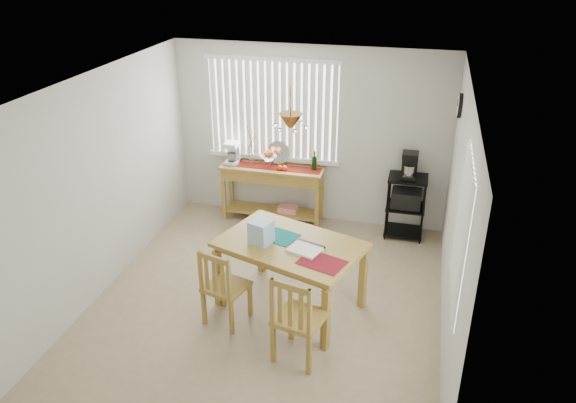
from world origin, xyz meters
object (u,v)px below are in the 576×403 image
(wire_cart, at_px, (406,201))
(chair_left, at_px, (224,287))
(sideboard, at_px, (273,181))
(chair_right, at_px, (298,319))
(dining_table, at_px, (290,250))
(cart_items, at_px, (410,165))

(wire_cart, relative_size, chair_left, 0.98)
(wire_cart, bearing_deg, sideboard, 179.40)
(chair_left, xyz_separation_m, chair_right, (0.92, -0.40, 0.04))
(wire_cart, xyz_separation_m, dining_table, (-1.17, -2.04, 0.19))
(wire_cart, height_order, chair_right, chair_right)
(sideboard, distance_m, dining_table, 2.20)
(dining_table, xyz_separation_m, chair_right, (0.30, -0.87, -0.24))
(sideboard, xyz_separation_m, chair_right, (1.07, -2.93, -0.15))
(chair_left, bearing_deg, sideboard, 93.34)
(cart_items, xyz_separation_m, chair_left, (-1.80, -2.53, -0.63))
(wire_cart, xyz_separation_m, cart_items, (0.00, 0.01, 0.53))
(wire_cart, xyz_separation_m, chair_left, (-1.80, -2.52, -0.09))
(cart_items, distance_m, chair_right, 3.11)
(sideboard, height_order, cart_items, cart_items)
(chair_left, bearing_deg, cart_items, 54.52)
(wire_cart, xyz_separation_m, chair_right, (-0.88, -2.91, -0.05))
(wire_cart, relative_size, cart_items, 2.43)
(cart_items, relative_size, dining_table, 0.21)
(dining_table, bearing_deg, wire_cart, 60.11)
(sideboard, relative_size, dining_table, 0.85)
(dining_table, relative_size, chair_left, 1.93)
(sideboard, relative_size, chair_right, 1.51)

